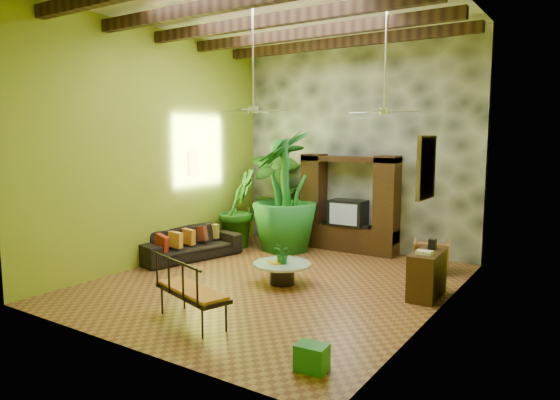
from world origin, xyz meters
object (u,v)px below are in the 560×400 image
Objects in this scene: coffee_table at (282,271)px; iron_bench at (188,288)px; tall_plant_b at (238,208)px; wicker_armchair at (431,255)px; sofa at (189,243)px; tall_plant_c at (285,191)px; ceiling_fan_front at (253,98)px; side_console at (427,275)px; entertainment_center at (348,211)px; ceiling_fan_back at (384,99)px; tall_plant_a at (276,194)px; green_bin at (312,358)px.

iron_bench reaches higher than coffee_table.
tall_plant_b is 3.46m from coffee_table.
coffee_table is at bearing 34.68° from wicker_armchair.
sofa is 0.82× the size of tall_plant_c.
sofa is 2.87m from coffee_table.
ceiling_fan_front reaches higher than side_console.
entertainment_center is at bearing 93.13° from coffee_table.
coffee_table is (2.82, -0.48, -0.09)m from sofa.
iron_bench is at bearing -122.31° from sofa.
ceiling_fan_back is 4.84m from tall_plant_b.
sofa is 4.01m from iron_bench.
tall_plant_a is at bearing -24.53° from wicker_armchair.
coffee_table is (2.67, -2.08, -0.71)m from tall_plant_b.
ceiling_fan_back is at bearing 41.63° from ceiling_fan_front.
tall_plant_b is at bearing 162.78° from side_console.
tall_plant_b is 1.97× the size of side_console.
green_bin is at bearing 10.07° from iron_bench.
tall_plant_b is at bearing 133.20° from ceiling_fan_front.
ceiling_fan_front is at bearing 137.41° from green_bin.
ceiling_fan_front is (-0.20, -3.54, 2.44)m from entertainment_center.
entertainment_center is at bearing 134.82° from side_console.
wicker_armchair is at bearing 91.53° from green_bin.
ceiling_fan_back is 1.73× the size of coffee_table.
ceiling_fan_front is at bearing -68.43° from tall_plant_c.
side_console is (0.44, -1.72, 0.07)m from wicker_armchair.
green_bin is at bearing -51.25° from coffee_table.
entertainment_center is 1.29× the size of ceiling_fan_back.
tall_plant_c reaches higher than sofa.
ceiling_fan_front is 4.28m from side_console.
ceiling_fan_front is at bearing -62.12° from tall_plant_a.
tall_plant_b is 5.35m from side_console.
tall_plant_c is at bearing 125.55° from green_bin.
green_bin is at bearing -68.23° from entertainment_center.
ceiling_fan_front is 4.01m from sofa.
entertainment_center is 1.59× the size of iron_bench.
iron_bench is (0.11, -5.59, -0.42)m from entertainment_center.
coffee_table is at bearing -166.22° from side_console.
entertainment_center is at bearing 1.40° from tall_plant_a.
tall_plant_c is 2.66× the size of coffee_table.
tall_plant_a reaches higher than sofa.
entertainment_center is at bearing 129.57° from ceiling_fan_back.
side_console is at bearing -27.05° from tall_plant_a.
tall_plant_b is (-2.30, 2.45, -2.43)m from ceiling_fan_front.
iron_bench is 4.04m from side_console.
wicker_armchair reaches higher than coffee_table.
ceiling_fan_back is 3.36m from wicker_armchair.
ceiling_fan_front reaches higher than coffee_table.
wicker_armchair is (2.41, 2.80, -3.08)m from ceiling_fan_front.
wicker_armchair is 3.18m from coffee_table.
entertainment_center is 3.50m from ceiling_fan_back.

